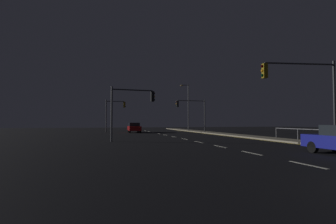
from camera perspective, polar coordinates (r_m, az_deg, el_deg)
The scene contains 10 objects.
ground_plane at distance 22.88m, azimuth 6.41°, elevation -6.48°, with size 112.00×112.00×0.00m, color black.
sidewalk_right at distance 26.75m, azimuth 22.65°, elevation -5.55°, with size 2.36×77.00×0.14m, color gray.
lane_markings_center at distance 26.17m, azimuth 3.67°, elevation -5.93°, with size 0.14×50.00×0.01m.
lane_edge_line at distance 30.17m, azimuth 14.71°, elevation -5.35°, with size 0.14×53.00×0.01m.
car_oncoming at distance 41.78m, azimuth -7.44°, elevation -3.36°, with size 1.91×4.44×1.57m.
traffic_light_near_left at distance 19.47m, azimuth 27.54°, elevation 5.39°, with size 5.15×0.97×5.69m.
traffic_light_near_right at distance 23.51m, azimuth -7.89°, elevation 2.00°, with size 4.01×0.58×4.84m.
traffic_light_overhead_east at distance 39.59m, azimuth 5.25°, elevation 0.77°, with size 4.80×0.56×5.02m.
traffic_light_far_center at distance 43.56m, azimuth -11.64°, elevation 0.52°, with size 3.25×0.45×5.32m.
street_lamp_across_street at distance 47.39m, azimuth 4.26°, elevation 1.91°, with size 1.58×0.40×8.40m.
Camera 1 is at (-8.09, -3.83, 1.75)m, focal length 27.79 mm.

